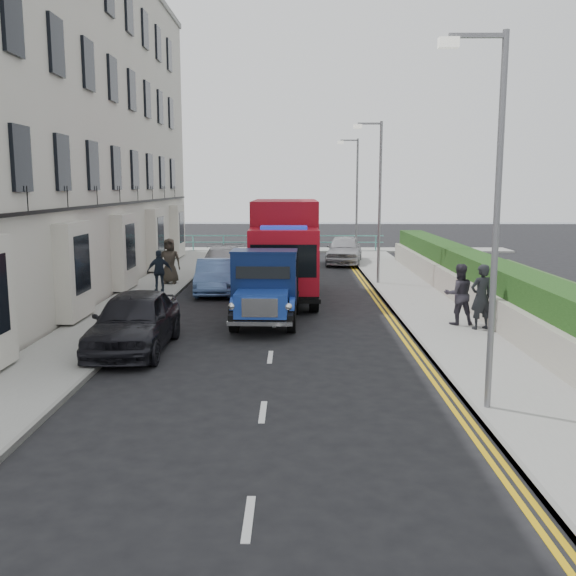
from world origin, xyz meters
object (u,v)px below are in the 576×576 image
at_px(lamp_mid, 377,193).
at_px(pedestrian_east_near, 481,297).
at_px(red_lorry, 285,247).
at_px(lamp_near, 491,203).
at_px(parked_car_front, 134,321).
at_px(bedford_lorry, 265,292).
at_px(lamp_far, 355,191).

xyz_separation_m(lamp_mid, pedestrian_east_near, (1.92, -9.23, -2.91)).
bearing_deg(red_lorry, lamp_near, -72.97).
bearing_deg(red_lorry, parked_car_front, -115.42).
bearing_deg(red_lorry, bedford_lorry, -96.09).
distance_m(lamp_mid, pedestrian_east_near, 9.86).
bearing_deg(parked_car_front, lamp_far, 70.10).
height_order(red_lorry, parked_car_front, red_lorry).
xyz_separation_m(lamp_near, pedestrian_east_near, (1.92, 6.77, -2.91)).
bearing_deg(bedford_lorry, red_lorry, 85.71).
xyz_separation_m(red_lorry, parked_car_front, (-3.87, -8.12, -1.20)).
xyz_separation_m(parked_car_front, pedestrian_east_near, (9.70, 2.09, 0.29)).
height_order(lamp_mid, lamp_far, same).
relative_size(lamp_mid, pedestrian_east_near, 3.63).
distance_m(lamp_mid, red_lorry, 5.43).
bearing_deg(bedford_lorry, lamp_far, 78.16).
relative_size(bedford_lorry, parked_car_front, 1.08).
xyz_separation_m(bedford_lorry, parked_car_front, (-3.31, -2.96, -0.29)).
height_order(lamp_near, bedford_lorry, lamp_near).
distance_m(lamp_far, pedestrian_east_near, 19.54).
distance_m(red_lorry, parked_car_front, 9.07).
xyz_separation_m(lamp_mid, parked_car_front, (-7.78, -11.31, -3.21)).
bearing_deg(parked_car_front, pedestrian_east_near, 12.29).
distance_m(lamp_near, pedestrian_east_near, 7.62).
bearing_deg(parked_car_front, lamp_near, -30.93).
bearing_deg(pedestrian_east_near, lamp_near, 54.41).
height_order(red_lorry, pedestrian_east_near, red_lorry).
height_order(lamp_far, pedestrian_east_near, lamp_far).
relative_size(lamp_mid, parked_car_front, 1.51).
xyz_separation_m(lamp_far, parked_car_front, (-7.78, -21.31, -3.21)).
distance_m(lamp_near, bedford_lorry, 9.33).
bearing_deg(lamp_far, lamp_near, -90.00).
bearing_deg(lamp_far, lamp_mid, -90.00).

